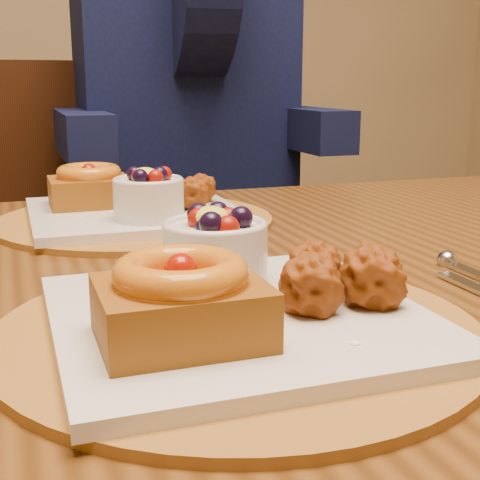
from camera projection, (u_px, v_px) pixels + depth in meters
name	position (u px, v px, depth m)	size (l,w,h in m)	color
dining_table	(174.00, 330.00, 0.74)	(1.60, 0.90, 0.76)	#3E220B
place_setting_near	(232.00, 300.00, 0.52)	(0.38, 0.38, 0.09)	brown
place_setting_far	(133.00, 206.00, 0.92)	(0.38, 0.38, 0.09)	brown
chair_far	(107.00, 266.00, 1.47)	(0.50, 0.50, 0.99)	black
diner	(185.00, 63.00, 1.45)	(0.56, 0.53, 0.92)	black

